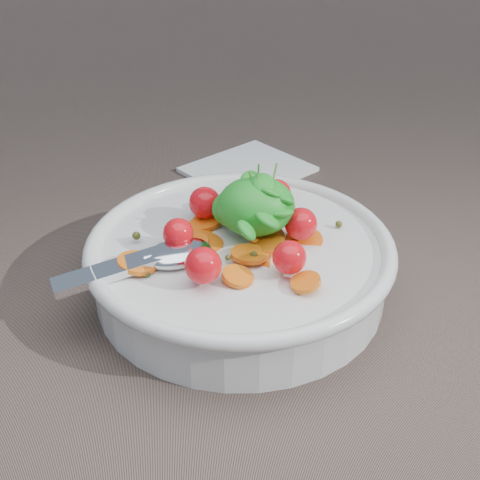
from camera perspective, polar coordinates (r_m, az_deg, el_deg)
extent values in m
plane|color=#745F53|center=(0.59, -0.11, -4.80)|extent=(6.00, 6.00, 0.00)
cylinder|color=silver|center=(0.58, 0.00, -2.62)|extent=(0.28, 0.28, 0.05)
torus|color=silver|center=(0.56, 0.00, -0.40)|extent=(0.29, 0.29, 0.01)
cylinder|color=silver|center=(0.59, 0.00, -4.48)|extent=(0.14, 0.14, 0.01)
cylinder|color=brown|center=(0.58, 0.00, -2.62)|extent=(0.25, 0.25, 0.04)
cylinder|color=orange|center=(0.54, 0.90, -1.34)|extent=(0.05, 0.05, 0.01)
cylinder|color=orange|center=(0.59, -3.69, 1.04)|extent=(0.04, 0.04, 0.01)
cylinder|color=orange|center=(0.57, 2.57, 0.32)|extent=(0.05, 0.05, 0.01)
cylinder|color=orange|center=(0.51, -0.22, -3.47)|extent=(0.04, 0.04, 0.01)
cylinder|color=orange|center=(0.60, -3.12, 1.82)|extent=(0.04, 0.04, 0.01)
cylinder|color=orange|center=(0.51, 6.25, -3.99)|extent=(0.04, 0.04, 0.01)
cylinder|color=orange|center=(0.64, 1.85, 4.37)|extent=(0.04, 0.04, 0.01)
cylinder|color=orange|center=(0.62, 3.22, 3.47)|extent=(0.04, 0.04, 0.01)
cylinder|color=orange|center=(0.55, 2.90, -0.51)|extent=(0.04, 0.04, 0.02)
cylinder|color=orange|center=(0.56, -4.71, -0.47)|extent=(0.04, 0.04, 0.01)
cylinder|color=orange|center=(0.55, 3.15, -1.83)|extent=(0.04, 0.05, 0.02)
cylinder|color=orange|center=(0.57, 6.10, -0.06)|extent=(0.05, 0.05, 0.02)
cylinder|color=orange|center=(0.54, -9.69, -2.15)|extent=(0.05, 0.05, 0.01)
cylinder|color=orange|center=(0.65, 3.11, 4.30)|extent=(0.04, 0.04, 0.01)
cylinder|color=orange|center=(0.56, -3.22, -0.18)|extent=(0.05, 0.05, 0.01)
cylinder|color=orange|center=(0.61, -3.64, 2.00)|extent=(0.04, 0.04, 0.01)
sphere|color=#3F4617|center=(0.57, -6.01, 0.28)|extent=(0.01, 0.01, 0.01)
sphere|color=#3F4617|center=(0.55, -6.24, -0.98)|extent=(0.01, 0.01, 0.01)
sphere|color=#3F4617|center=(0.54, -3.77, -2.20)|extent=(0.01, 0.01, 0.01)
sphere|color=#3F4617|center=(0.60, -0.40, 2.64)|extent=(0.01, 0.01, 0.01)
sphere|color=#3F4617|center=(0.53, -8.87, -3.15)|extent=(0.01, 0.01, 0.01)
sphere|color=#3F4617|center=(0.53, -4.44, -2.69)|extent=(0.01, 0.01, 0.01)
sphere|color=#3F4617|center=(0.56, 5.58, -1.02)|extent=(0.01, 0.01, 0.01)
sphere|color=#3F4617|center=(0.60, 9.35, 1.49)|extent=(0.01, 0.01, 0.01)
sphere|color=#3F4617|center=(0.62, 4.78, 3.17)|extent=(0.01, 0.01, 0.01)
sphere|color=#3F4617|center=(0.59, 2.45, 1.12)|extent=(0.01, 0.01, 0.01)
sphere|color=#3F4617|center=(0.59, -1.48, 1.73)|extent=(0.01, 0.01, 0.01)
sphere|color=#3F4617|center=(0.64, -2.69, 3.93)|extent=(0.01, 0.01, 0.01)
sphere|color=#3F4617|center=(0.61, 6.15, 1.90)|extent=(0.01, 0.01, 0.01)
sphere|color=#3F4617|center=(0.54, 1.32, -1.44)|extent=(0.01, 0.01, 0.01)
sphere|color=#3F4617|center=(0.57, -9.80, 0.40)|extent=(0.01, 0.01, 0.01)
sphere|color=#3F4617|center=(0.53, -1.16, -1.69)|extent=(0.01, 0.01, 0.01)
sphere|color=red|center=(0.56, 5.80, 1.54)|extent=(0.03, 0.03, 0.03)
sphere|color=red|center=(0.61, 3.49, 4.39)|extent=(0.03, 0.03, 0.03)
sphere|color=red|center=(0.59, -3.36, 3.56)|extent=(0.03, 0.03, 0.03)
sphere|color=red|center=(0.55, -5.89, 0.64)|extent=(0.03, 0.03, 0.03)
sphere|color=red|center=(0.50, -3.51, -2.43)|extent=(0.03, 0.03, 0.03)
sphere|color=red|center=(0.51, 4.71, -1.66)|extent=(0.03, 0.03, 0.03)
ellipsoid|color=green|center=(0.56, 1.51, 3.23)|extent=(0.07, 0.06, 0.05)
ellipsoid|color=green|center=(0.57, -0.57, 2.99)|extent=(0.04, 0.04, 0.03)
ellipsoid|color=green|center=(0.54, 2.61, 2.03)|extent=(0.04, 0.03, 0.03)
ellipsoid|color=green|center=(0.54, 3.79, 2.56)|extent=(0.03, 0.03, 0.02)
ellipsoid|color=green|center=(0.57, -1.37, 3.27)|extent=(0.02, 0.02, 0.01)
ellipsoid|color=green|center=(0.54, 0.56, 1.84)|extent=(0.03, 0.02, 0.03)
ellipsoid|color=green|center=(0.56, 1.53, 3.64)|extent=(0.03, 0.03, 0.02)
ellipsoid|color=green|center=(0.55, 0.77, 3.44)|extent=(0.02, 0.03, 0.02)
ellipsoid|color=green|center=(0.52, 0.62, 0.93)|extent=(0.03, 0.03, 0.03)
ellipsoid|color=green|center=(0.57, -0.36, 5.21)|extent=(0.03, 0.03, 0.02)
ellipsoid|color=green|center=(0.54, 2.23, 5.25)|extent=(0.02, 0.03, 0.02)
ellipsoid|color=green|center=(0.57, 1.24, 4.09)|extent=(0.03, 0.02, 0.02)
ellipsoid|color=green|center=(0.56, 2.56, 4.08)|extent=(0.02, 0.02, 0.01)
ellipsoid|color=green|center=(0.57, -0.87, 4.27)|extent=(0.02, 0.02, 0.01)
ellipsoid|color=green|center=(0.54, 1.59, 5.27)|extent=(0.03, 0.03, 0.02)
ellipsoid|color=green|center=(0.55, 0.59, 3.24)|extent=(0.02, 0.02, 0.02)
ellipsoid|color=green|center=(0.56, 1.14, 5.55)|extent=(0.03, 0.03, 0.03)
ellipsoid|color=green|center=(0.54, 4.31, 3.71)|extent=(0.02, 0.02, 0.02)
ellipsoid|color=green|center=(0.55, 1.95, 4.76)|extent=(0.03, 0.02, 0.02)
ellipsoid|color=green|center=(0.56, 0.93, 3.93)|extent=(0.02, 0.02, 0.01)
ellipsoid|color=green|center=(0.54, 2.83, 4.52)|extent=(0.03, 0.03, 0.03)
ellipsoid|color=green|center=(0.59, 1.41, 5.10)|extent=(0.03, 0.03, 0.03)
cylinder|color=#4C8C33|center=(0.56, 2.99, 4.91)|extent=(0.01, 0.02, 0.05)
cylinder|color=#4C8C33|center=(0.54, 1.32, 3.96)|extent=(0.01, 0.02, 0.05)
cylinder|color=#4C8C33|center=(0.56, 1.53, 4.66)|extent=(0.02, 0.01, 0.05)
cylinder|color=#4C8C33|center=(0.57, 1.70, 5.06)|extent=(0.00, 0.00, 0.05)
ellipsoid|color=silver|center=(0.54, -5.93, -1.26)|extent=(0.07, 0.06, 0.02)
cube|color=silver|center=(0.53, -11.04, -2.53)|extent=(0.12, 0.06, 0.02)
cylinder|color=silver|center=(0.54, -7.96, -1.65)|extent=(0.03, 0.02, 0.01)
cube|color=white|center=(0.83, 0.75, 6.71)|extent=(0.19, 0.19, 0.01)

